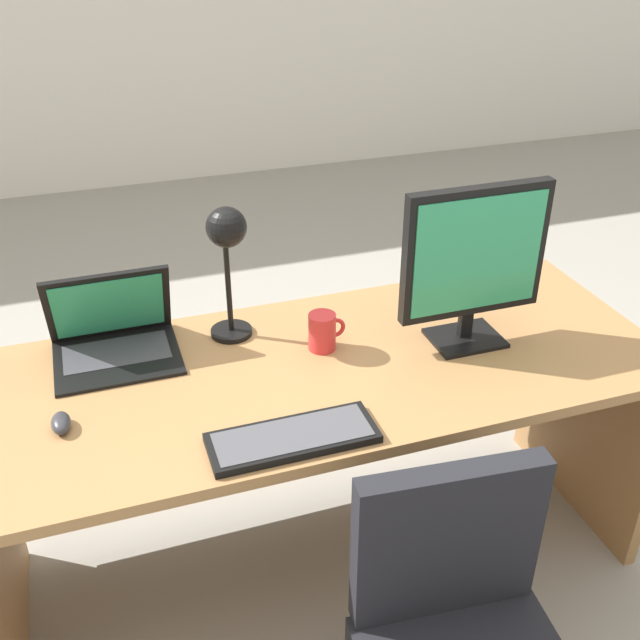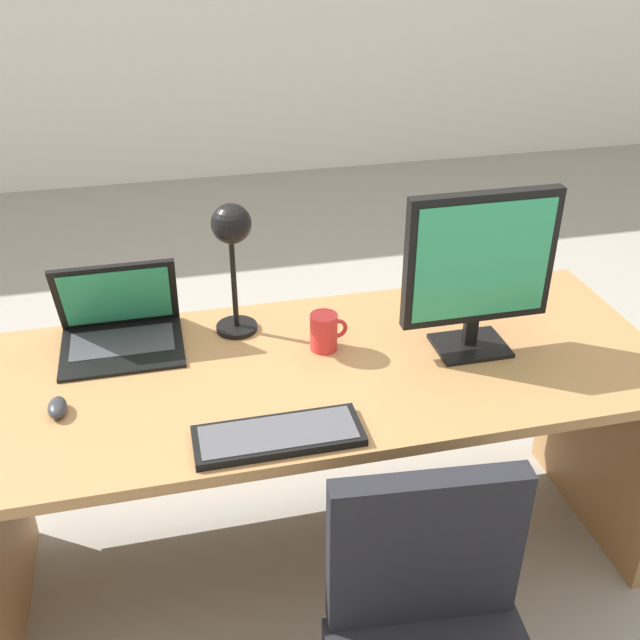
{
  "view_description": "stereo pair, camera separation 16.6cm",
  "coord_description": "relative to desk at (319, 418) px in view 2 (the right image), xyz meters",
  "views": [
    {
      "loc": [
        -0.55,
        -1.6,
        1.89
      ],
      "look_at": [
        0.0,
        0.04,
        0.88
      ],
      "focal_mm": 41.92,
      "sensor_mm": 36.0,
      "label": 1
    },
    {
      "loc": [
        -0.39,
        -1.64,
        1.89
      ],
      "look_at": [
        0.0,
        0.04,
        0.88
      ],
      "focal_mm": 41.92,
      "sensor_mm": 36.0,
      "label": 2
    }
  ],
  "objects": [
    {
      "name": "ground",
      "position": [
        0.0,
        1.44,
        -0.54
      ],
      "size": [
        12.0,
        12.0,
        0.0
      ],
      "primitive_type": "plane",
      "color": "gray"
    },
    {
      "name": "desk",
      "position": [
        0.0,
        0.0,
        0.0
      ],
      "size": [
        1.89,
        0.75,
        0.76
      ],
      "color": "#9E7042",
      "rests_on": "ground"
    },
    {
      "name": "monitor",
      "position": [
        0.42,
        -0.06,
        0.48
      ],
      "size": [
        0.42,
        0.16,
        0.46
      ],
      "color": "black",
      "rests_on": "desk"
    },
    {
      "name": "laptop",
      "position": [
        -0.53,
        0.2,
        0.3
      ],
      "size": [
        0.34,
        0.28,
        0.25
      ],
      "color": "black",
      "rests_on": "desk"
    },
    {
      "name": "keyboard",
      "position": [
        -0.18,
        -0.34,
        0.23
      ],
      "size": [
        0.4,
        0.15,
        0.02
      ],
      "color": "black",
      "rests_on": "desk"
    },
    {
      "name": "mouse",
      "position": [
        -0.69,
        -0.12,
        0.24
      ],
      "size": [
        0.05,
        0.08,
        0.04
      ],
      "color": "#2D2D33",
      "rests_on": "desk"
    },
    {
      "name": "desk_lamp",
      "position": [
        -0.2,
        0.16,
        0.52
      ],
      "size": [
        0.12,
        0.14,
        0.4
      ],
      "color": "black",
      "rests_on": "desk"
    },
    {
      "name": "coffee_mug",
      "position": [
        0.02,
        0.03,
        0.28
      ],
      "size": [
        0.11,
        0.08,
        0.11
      ],
      "color": "red",
      "rests_on": "desk"
    }
  ]
}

